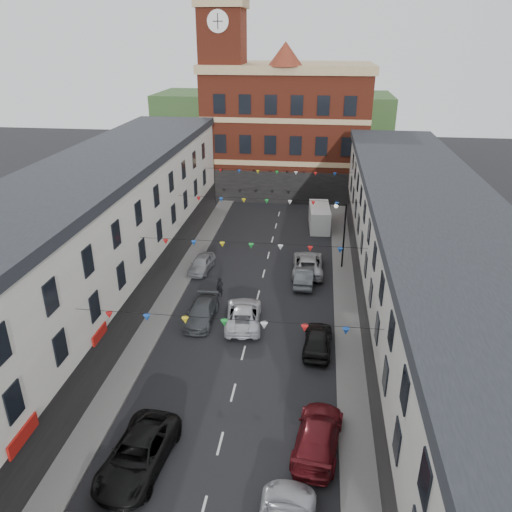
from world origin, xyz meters
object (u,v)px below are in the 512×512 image
at_px(car_left_c, 138,454).
at_px(car_left_e, 202,264).
at_px(pedestrian, 220,287).
at_px(car_right_d, 318,340).
at_px(car_right_c, 318,435).
at_px(white_van, 319,217).
at_px(moving_car, 244,314).
at_px(car_right_f, 308,263).
at_px(car_left_d, 202,312).
at_px(street_lamp, 342,227).
at_px(car_right_e, 305,276).

bearing_deg(car_left_c, car_left_e, 100.62).
height_order(car_left_c, car_left_e, car_left_c).
xyz_separation_m(car_left_c, pedestrian, (0.60, 17.40, 0.03)).
relative_size(car_left_c, pedestrian, 3.48).
bearing_deg(car_left_e, car_right_d, -41.40).
relative_size(car_right_c, white_van, 1.00).
bearing_deg(moving_car, car_right_f, -120.90).
relative_size(car_left_e, white_van, 0.75).
bearing_deg(car_left_c, car_right_c, 20.85).
relative_size(car_left_c, white_van, 1.05).
bearing_deg(car_left_c, car_right_f, 77.72).
xyz_separation_m(car_left_e, car_right_d, (10.31, -10.91, 0.08)).
bearing_deg(car_right_d, white_van, -86.70).
bearing_deg(white_van, pedestrian, -118.33).
distance_m(car_left_d, moving_car, 3.07).
distance_m(car_right_d, pedestrian, 10.13).
distance_m(street_lamp, car_left_c, 26.20).
bearing_deg(car_left_d, car_right_d, -16.77).
relative_size(car_left_c, car_left_e, 1.40).
height_order(car_left_d, car_right_f, car_right_f).
distance_m(car_left_e, moving_car, 9.66).
bearing_deg(car_right_d, street_lamp, -94.69).
xyz_separation_m(car_left_c, car_right_f, (7.39, 22.84, 0.00)).
bearing_deg(white_van, car_right_e, -98.11).
xyz_separation_m(car_left_d, car_right_e, (7.20, 6.95, 0.04)).
height_order(car_left_c, car_right_c, car_left_c).
xyz_separation_m(car_left_c, moving_car, (3.07, 13.59, -0.04)).
bearing_deg(car_right_e, car_right_f, -92.82).
xyz_separation_m(car_right_c, car_right_f, (-1.14, 20.53, 0.01)).
bearing_deg(street_lamp, car_left_d, -134.41).
distance_m(street_lamp, car_right_d, 13.48).
relative_size(street_lamp, car_right_f, 1.06).
relative_size(car_left_d, car_left_e, 1.16).
bearing_deg(moving_car, car_left_e, -64.87).
height_order(car_left_e, moving_car, moving_car).
xyz_separation_m(car_left_c, car_right_e, (7.20, 20.54, -0.06)).
bearing_deg(pedestrian, car_right_d, -26.64).
bearing_deg(car_right_e, moving_car, 61.26).
bearing_deg(pedestrian, street_lamp, 47.31).
height_order(car_right_c, moving_car, car_right_c).
distance_m(car_left_e, car_right_f, 9.34).
height_order(car_right_c, car_right_f, car_right_f).
relative_size(car_left_e, pedestrian, 2.49).
relative_size(street_lamp, car_left_d, 1.27).
xyz_separation_m(car_left_d, pedestrian, (0.60, 3.81, 0.13)).
bearing_deg(car_left_e, moving_car, -53.78).
distance_m(car_left_c, car_right_e, 21.77).
relative_size(car_right_d, pedestrian, 2.77).
height_order(moving_car, white_van, white_van).
relative_size(car_left_c, car_left_d, 1.20).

